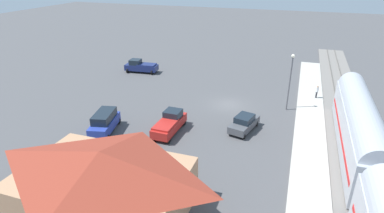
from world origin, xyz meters
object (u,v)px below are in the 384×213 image
Objects in this scene: station_building at (103,182)px; pedestrian_on_platform at (317,91)px; pickup_red at (170,123)px; suv_blue at (104,122)px; sedan_charcoal at (244,123)px; light_pole_near_platform at (291,75)px; pickup_navy at (141,66)px.

station_building is 31.15m from pedestrian_on_platform.
pedestrian_on_platform is at bearing -135.75° from pickup_red.
pedestrian_on_platform is at bearing -142.19° from suv_blue.
sedan_charcoal is 15.06m from suv_blue.
light_pole_near_platform is (-11.52, -10.11, 3.47)m from pickup_red.
pedestrian_on_platform is at bearing -118.18° from station_building.
suv_blue is at bearing -56.70° from station_building.
station_building is 7.17× the size of pedestrian_on_platform.
station_building is 33.37m from pickup_navy.
sedan_charcoal is at bearing 143.52° from pickup_navy.
light_pole_near_platform is at bearing 162.19° from pickup_navy.
suv_blue is 20.96m from pickup_navy.
station_building is 17.41m from sedan_charcoal.
pedestrian_on_platform is 6.56m from light_pole_near_platform.
station_building is at bearing 123.30° from suv_blue.
light_pole_near_platform reaches higher than sedan_charcoal.
pickup_red is 0.77× the size of light_pole_near_platform.
station_building reaches higher than pickup_red.
pickup_red reaches higher than sedan_charcoal.
sedan_charcoal is at bearing 60.61° from light_pole_near_platform.
pickup_navy reaches higher than sedan_charcoal.
pickup_navy is (27.71, -3.25, -0.25)m from pedestrian_on_platform.
light_pole_near_platform is (3.50, 4.53, 3.22)m from pedestrian_on_platform.
pickup_navy is 0.79× the size of light_pole_near_platform.
pickup_red is at bearing 21.54° from sedan_charcoal.
station_building is 25.57m from light_pole_near_platform.
suv_blue is at bearing 37.81° from pedestrian_on_platform.
light_pole_near_platform is at bearing -119.39° from sedan_charcoal.
station_building is 1.74× the size of light_pole_near_platform.
pickup_red is 7.00m from suv_blue.
pickup_navy is at bearing -73.26° from suv_blue.
light_pole_near_platform reaches higher than suv_blue.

